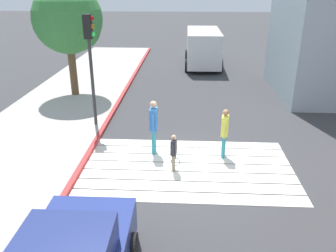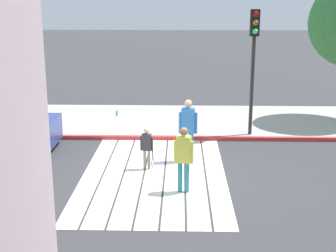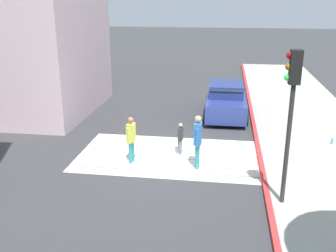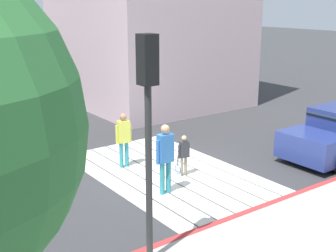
{
  "view_description": "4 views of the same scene",
  "coord_description": "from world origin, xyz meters",
  "px_view_note": "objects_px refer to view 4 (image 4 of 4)",
  "views": [
    {
      "loc": [
        -0.09,
        -9.37,
        5.28
      ],
      "look_at": [
        -0.64,
        0.74,
        1.06
      ],
      "focal_mm": 37.07,
      "sensor_mm": 36.0,
      "label": 1
    },
    {
      "loc": [
        11.93,
        0.7,
        4.57
      ],
      "look_at": [
        -0.46,
        0.36,
        1.23
      ],
      "focal_mm": 50.81,
      "sensor_mm": 36.0,
      "label": 2
    },
    {
      "loc": [
        -1.91,
        12.96,
        5.48
      ],
      "look_at": [
        0.07,
        -0.48,
        0.96
      ],
      "focal_mm": 42.03,
      "sensor_mm": 36.0,
      "label": 3
    },
    {
      "loc": [
        -9.82,
        7.15,
        4.75
      ],
      "look_at": [
        0.31,
        -0.21,
        1.29
      ],
      "focal_mm": 48.54,
      "sensor_mm": 36.0,
      "label": 4
    }
  ],
  "objects_px": {
    "pedestrian_adult_lead": "(165,154)",
    "pedestrian_adult_trailing": "(124,136)",
    "traffic_light_corner": "(147,106)",
    "pedestrian_child_with_racket": "(183,154)"
  },
  "relations": [
    {
      "from": "traffic_light_corner",
      "to": "pedestrian_adult_trailing",
      "type": "height_order",
      "value": "traffic_light_corner"
    },
    {
      "from": "pedestrian_adult_trailing",
      "to": "pedestrian_child_with_racket",
      "type": "distance_m",
      "value": 1.88
    },
    {
      "from": "traffic_light_corner",
      "to": "pedestrian_adult_trailing",
      "type": "xyz_separation_m",
      "value": [
        4.73,
        -2.27,
        -2.09
      ]
    },
    {
      "from": "traffic_light_corner",
      "to": "pedestrian_adult_lead",
      "type": "bearing_deg",
      "value": -40.92
    },
    {
      "from": "pedestrian_adult_lead",
      "to": "pedestrian_adult_trailing",
      "type": "xyz_separation_m",
      "value": [
        2.27,
        -0.13,
        -0.11
      ]
    },
    {
      "from": "traffic_light_corner",
      "to": "pedestrian_child_with_racket",
      "type": "relative_size",
      "value": 3.59
    },
    {
      "from": "pedestrian_adult_lead",
      "to": "pedestrian_adult_trailing",
      "type": "distance_m",
      "value": 2.27
    },
    {
      "from": "traffic_light_corner",
      "to": "pedestrian_adult_trailing",
      "type": "bearing_deg",
      "value": -25.63
    },
    {
      "from": "pedestrian_adult_trailing",
      "to": "traffic_light_corner",
      "type": "bearing_deg",
      "value": 154.37
    },
    {
      "from": "pedestrian_adult_trailing",
      "to": "pedestrian_child_with_racket",
      "type": "xyz_separation_m",
      "value": [
        -1.57,
        -0.99,
        -0.3
      ]
    }
  ]
}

